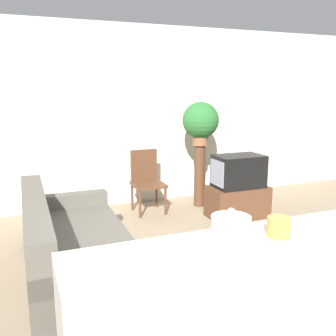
% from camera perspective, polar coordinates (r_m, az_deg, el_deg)
% --- Properties ---
extents(ground_plane, '(14.00, 14.00, 0.00)m').
position_cam_1_polar(ground_plane, '(3.02, 8.48, -23.95)').
color(ground_plane, gray).
extents(wall_back, '(9.00, 0.06, 2.70)m').
position_cam_1_polar(wall_back, '(5.69, -8.68, 7.66)').
color(wall_back, silver).
rests_on(wall_back, ground_plane).
extents(couch, '(0.93, 2.02, 0.82)m').
position_cam_1_polar(couch, '(3.66, -14.11, -12.32)').
color(couch, '#605B51').
rests_on(couch, ground_plane).
extents(tv_stand, '(0.82, 0.47, 0.44)m').
position_cam_1_polar(tv_stand, '(5.34, 10.52, -5.07)').
color(tv_stand, brown).
rests_on(tv_stand, ground_plane).
extents(television, '(0.68, 0.43, 0.44)m').
position_cam_1_polar(television, '(5.23, 10.64, -0.47)').
color(television, black).
rests_on(television, tv_stand).
extents(wooden_chair, '(0.44, 0.44, 0.90)m').
position_cam_1_polar(wooden_chair, '(5.44, -3.29, -1.61)').
color(wooden_chair, brown).
rests_on(wooden_chair, ground_plane).
extents(plant_stand, '(0.17, 0.17, 0.94)m').
position_cam_1_polar(plant_stand, '(5.70, 4.84, -1.19)').
color(plant_stand, brown).
rests_on(plant_stand, ground_plane).
extents(potted_plant, '(0.54, 0.54, 0.64)m').
position_cam_1_polar(potted_plant, '(5.57, 4.99, 7.11)').
color(potted_plant, '#8E5B3D').
rests_on(potted_plant, plant_stand).
extents(foreground_counter, '(2.36, 0.44, 1.03)m').
position_cam_1_polar(foreground_counter, '(2.31, 17.26, -21.49)').
color(foreground_counter, beige).
rests_on(foreground_counter, ground_plane).
extents(decorative_bowl, '(0.19, 0.19, 0.19)m').
position_cam_1_polar(decorative_bowl, '(1.85, 9.53, -9.34)').
color(decorative_bowl, silver).
rests_on(decorative_bowl, foreground_counter).
extents(candle_jar, '(0.12, 0.12, 0.10)m').
position_cam_1_polar(candle_jar, '(2.01, 16.52, -8.59)').
color(candle_jar, gold).
rests_on(candle_jar, foreground_counter).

